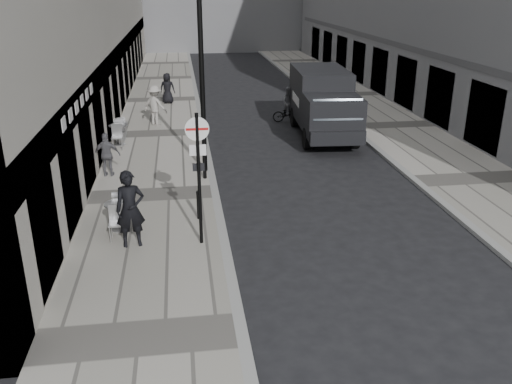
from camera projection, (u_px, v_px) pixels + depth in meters
sidewalk at (159, 134)px, 24.60m from camera, size 4.00×60.00×0.12m
far_sidewalk at (391, 126)px, 26.02m from camera, size 4.00×60.00×0.12m
walking_man at (130, 209)px, 13.78m from camera, size 0.80×0.59×2.02m
sign_post at (198, 162)px, 13.47m from camera, size 0.60×0.09×3.47m
lamppost at (201, 66)px, 18.38m from camera, size 0.30×0.30×6.76m
bollard_near at (199, 206)px, 15.58m from camera, size 0.11×0.11×0.80m
bollard_far at (205, 165)px, 18.78m from camera, size 0.13×0.13×0.94m
panel_van at (323, 100)px, 24.08m from camera, size 2.67×6.26×2.88m
cyclist at (289, 109)px, 26.76m from camera, size 1.66×0.70×1.74m
pedestrian_a at (107, 155)px, 18.91m from camera, size 0.94×0.47×1.55m
pedestrian_b at (155, 105)px, 25.71m from camera, size 1.40×1.22×1.87m
pedestrian_c at (167, 88)px, 30.30m from camera, size 0.87×0.61×1.69m
cafe_table_near at (119, 214)px, 14.83m from camera, size 0.73×1.65×0.94m
cafe_table_mid at (119, 133)px, 22.62m from camera, size 0.79×1.77×1.01m
cafe_table_far at (121, 129)px, 23.52m from camera, size 0.66×1.48×0.84m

